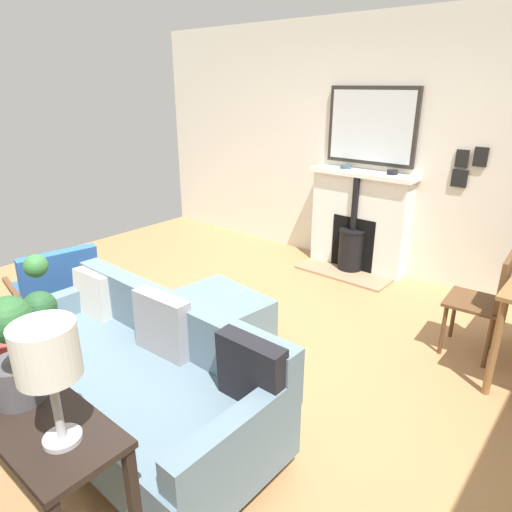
# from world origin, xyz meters

# --- Properties ---
(ground_plane) EXTENTS (5.06, 6.35, 0.01)m
(ground_plane) POSITION_xyz_m (0.00, 0.00, -0.00)
(ground_plane) COLOR #A87A4C
(wall_left) EXTENTS (0.12, 6.35, 2.69)m
(wall_left) POSITION_xyz_m (-2.53, 0.00, 1.34)
(wall_left) COLOR silver
(wall_left) RESTS_ON ground
(fireplace) EXTENTS (0.60, 1.18, 1.12)m
(fireplace) POSITION_xyz_m (-2.32, -0.01, 0.51)
(fireplace) COLOR #9E7A5B
(fireplace) RESTS_ON ground
(mirror_over_mantel) EXTENTS (0.04, 1.01, 0.80)m
(mirror_over_mantel) POSITION_xyz_m (-2.44, -0.01, 1.58)
(mirror_over_mantel) COLOR #2D2823
(mantel_bowl_near) EXTENTS (0.12, 0.12, 0.04)m
(mantel_bowl_near) POSITION_xyz_m (-2.35, -0.23, 1.15)
(mantel_bowl_near) COLOR #334C56
(mantel_bowl_near) RESTS_ON fireplace
(mantel_bowl_far) EXTENTS (0.11, 0.11, 0.05)m
(mantel_bowl_far) POSITION_xyz_m (-2.35, 0.31, 1.15)
(mantel_bowl_far) COLOR black
(mantel_bowl_far) RESTS_ON fireplace
(sofa) EXTENTS (0.90, 1.95, 0.82)m
(sofa) POSITION_xyz_m (0.84, 0.20, 0.34)
(sofa) COLOR #B2B2B7
(sofa) RESTS_ON ground
(ottoman) EXTENTS (0.74, 0.82, 0.41)m
(ottoman) POSITION_xyz_m (-0.13, -0.07, 0.25)
(ottoman) COLOR #B2B2B7
(ottoman) RESTS_ON ground
(armchair_accent) EXTENTS (0.77, 0.70, 0.77)m
(armchair_accent) POSITION_xyz_m (0.57, -1.27, 0.43)
(armchair_accent) COLOR brown
(armchair_accent) RESTS_ON ground
(table_lamp_far_end) EXTENTS (0.22, 0.22, 0.49)m
(table_lamp_far_end) POSITION_xyz_m (1.58, 0.84, 1.13)
(table_lamp_far_end) COLOR #B2B2B7
(table_lamp_far_end) RESTS_ON console_table
(potted_plant) EXTENTS (0.53, 0.45, 0.57)m
(potted_plant) POSITION_xyz_m (1.60, 0.51, 1.08)
(potted_plant) COLOR #4C4C51
(potted_plant) RESTS_ON console_table
(dining_chair_near_fireplace) EXTENTS (0.43, 0.43, 0.85)m
(dining_chair_near_fireplace) POSITION_xyz_m (-1.33, 1.61, 0.50)
(dining_chair_near_fireplace) COLOR brown
(dining_chair_near_fireplace) RESTS_ON ground
(photo_gallery_row) EXTENTS (0.02, 0.29, 0.39)m
(photo_gallery_row) POSITION_xyz_m (-2.45, 1.00, 1.28)
(photo_gallery_row) COLOR black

